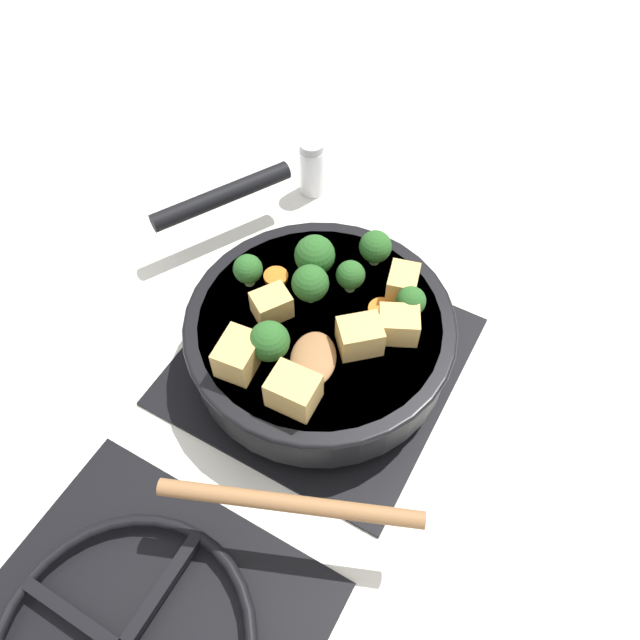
{
  "coord_description": "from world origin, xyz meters",
  "views": [
    {
      "loc": [
        -0.2,
        0.35,
        0.64
      ],
      "look_at": [
        0.0,
        0.0,
        0.09
      ],
      "focal_mm": 35.0,
      "sensor_mm": 36.0,
      "label": 1
    }
  ],
  "objects": [
    {
      "name": "ground_plane",
      "position": [
        0.0,
        0.0,
        0.0
      ],
      "size": [
        2.4,
        2.4,
        0.0
      ],
      "primitive_type": "plane",
      "color": "silver"
    },
    {
      "name": "front_burner_grate",
      "position": [
        0.0,
        0.0,
        0.01
      ],
      "size": [
        0.31,
        0.31,
        0.03
      ],
      "color": "black",
      "rests_on": "ground_plane"
    },
    {
      "name": "skillet_pan",
      "position": [
        0.0,
        -0.0,
        0.06
      ],
      "size": [
        0.42,
        0.36,
        0.06
      ],
      "color": "black",
      "rests_on": "front_burner_grate"
    },
    {
      "name": "wooden_spoon",
      "position": [
        -0.05,
        0.13,
        0.09
      ],
      "size": [
        0.23,
        0.24,
        0.02
      ],
      "color": "olive",
      "rests_on": "skillet_pan"
    },
    {
      "name": "tofu_cube_center_large",
      "position": [
        -0.03,
        0.1,
        0.1
      ],
      "size": [
        0.05,
        0.04,
        0.04
      ],
      "primitive_type": "cube",
      "rotation": [
        0.0,
        0.0,
        0.05
      ],
      "color": "tan",
      "rests_on": "skillet_pan"
    },
    {
      "name": "tofu_cube_near_handle",
      "position": [
        -0.08,
        -0.02,
        0.1
      ],
      "size": [
        0.05,
        0.05,
        0.03
      ],
      "primitive_type": "cube",
      "rotation": [
        0.0,
        0.0,
        3.59
      ],
      "color": "tan",
      "rests_on": "skillet_pan"
    },
    {
      "name": "tofu_cube_east_chunk",
      "position": [
        0.05,
        0.02,
        0.1
      ],
      "size": [
        0.05,
        0.05,
        0.03
      ],
      "primitive_type": "cube",
      "rotation": [
        0.0,
        0.0,
        1.0
      ],
      "color": "tan",
      "rests_on": "skillet_pan"
    },
    {
      "name": "tofu_cube_west_chunk",
      "position": [
        -0.05,
        0.01,
        0.1
      ],
      "size": [
        0.06,
        0.06,
        0.04
      ],
      "primitive_type": "cube",
      "rotation": [
        0.0,
        0.0,
        0.73
      ],
      "color": "tan",
      "rests_on": "skillet_pan"
    },
    {
      "name": "tofu_cube_back_piece",
      "position": [
        0.04,
        0.09,
        0.1
      ],
      "size": [
        0.04,
        0.05,
        0.04
      ],
      "primitive_type": "cube",
      "rotation": [
        0.0,
        0.0,
        4.82
      ],
      "color": "tan",
      "rests_on": "skillet_pan"
    },
    {
      "name": "tofu_cube_front_piece",
      "position": [
        -0.06,
        -0.08,
        0.1
      ],
      "size": [
        0.04,
        0.05,
        0.03
      ],
      "primitive_type": "cube",
      "rotation": [
        0.0,
        0.0,
        1.83
      ],
      "color": "tan",
      "rests_on": "skillet_pan"
    },
    {
      "name": "broccoli_floret_near_spoon",
      "position": [
        0.02,
        -0.02,
        0.11
      ],
      "size": [
        0.04,
        0.04,
        0.05
      ],
      "color": "#709956",
      "rests_on": "skillet_pan"
    },
    {
      "name": "broccoli_floret_center_top",
      "position": [
        0.1,
        -0.01,
        0.11
      ],
      "size": [
        0.03,
        0.03,
        0.04
      ],
      "color": "#709956",
      "rests_on": "skillet_pan"
    },
    {
      "name": "broccoli_floret_east_rim",
      "position": [
        -0.01,
        -0.05,
        0.11
      ],
      "size": [
        0.03,
        0.03,
        0.04
      ],
      "color": "#709956",
      "rests_on": "skillet_pan"
    },
    {
      "name": "broccoli_floret_west_rim",
      "position": [
        -0.01,
        -0.1,
        0.11
      ],
      "size": [
        0.04,
        0.04,
        0.04
      ],
      "color": "#709956",
      "rests_on": "skillet_pan"
    },
    {
      "name": "broccoli_floret_north_edge",
      "position": [
        -0.08,
        -0.05,
        0.11
      ],
      "size": [
        0.03,
        0.03,
        0.04
      ],
      "color": "#709956",
      "rests_on": "skillet_pan"
    },
    {
      "name": "broccoli_floret_south_cluster",
      "position": [
        0.02,
        0.07,
        0.11
      ],
      "size": [
        0.04,
        0.04,
        0.05
      ],
      "color": "#709956",
      "rests_on": "skillet_pan"
    },
    {
      "name": "broccoli_floret_mid_floret",
      "position": [
        0.04,
        -0.06,
        0.11
      ],
      "size": [
        0.05,
        0.05,
        0.05
      ],
      "color": "#709956",
      "rests_on": "skillet_pan"
    },
    {
      "name": "carrot_slice_orange_thin",
      "position": [
        -0.05,
        -0.04,
        0.09
      ],
      "size": [
        0.03,
        0.03,
        0.01
      ],
      "primitive_type": "cylinder",
      "color": "orange",
      "rests_on": "skillet_pan"
    },
    {
      "name": "carrot_slice_near_center",
      "position": [
        0.07,
        -0.03,
        0.09
      ],
      "size": [
        0.03,
        0.03,
        0.01
      ],
      "primitive_type": "cylinder",
      "color": "orange",
      "rests_on": "skillet_pan"
    },
    {
      "name": "salt_shaker",
      "position": [
        0.16,
        -0.25,
        0.04
      ],
      "size": [
        0.04,
        0.04,
        0.09
      ],
      "color": "white",
      "rests_on": "ground_plane"
    }
  ]
}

